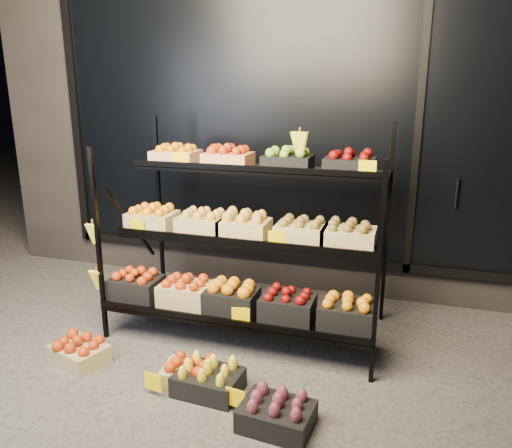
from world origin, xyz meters
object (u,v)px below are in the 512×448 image
(floor_crate_left, at_px, (79,351))
(floor_crate_midright, at_px, (190,371))
(display_rack, at_px, (243,238))
(floor_crate_midleft, at_px, (208,379))

(floor_crate_left, distance_m, floor_crate_midright, 0.87)
(floor_crate_left, relative_size, floor_crate_midright, 1.17)
(floor_crate_left, height_order, floor_crate_midright, floor_crate_left)
(display_rack, xyz_separation_m, floor_crate_left, (-0.98, -0.80, -0.70))
(floor_crate_midright, bearing_deg, floor_crate_midleft, -26.75)
(display_rack, bearing_deg, floor_crate_midleft, -86.94)
(display_rack, xyz_separation_m, floor_crate_midleft, (0.05, -0.86, -0.69))
(display_rack, distance_m, floor_crate_midleft, 1.10)
(display_rack, relative_size, floor_crate_midleft, 5.03)
(display_rack, xyz_separation_m, floor_crate_midright, (-0.11, -0.80, -0.70))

